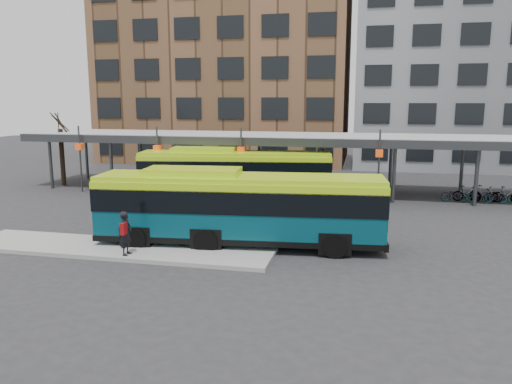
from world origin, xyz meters
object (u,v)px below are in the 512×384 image
Objects in this scene: tree at (62,154)px; bus_front at (238,206)px; bus_rear at (234,172)px; pedestrian at (126,233)px.

bus_front is (17.58, -13.12, -0.58)m from tree.
bus_front is 1.02× the size of bus_rear.
tree reaches higher than bus_rear.
pedestrian is (13.45, -16.02, -1.30)m from tree.
bus_front is at bearing -55.61° from pedestrian.
tree is 14.83m from bus_rear.
pedestrian is (-4.13, -2.90, -0.73)m from bus_front.
tree reaches higher than pedestrian.
tree is 0.43× the size of bus_rear.
bus_rear is 13.53m from pedestrian.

